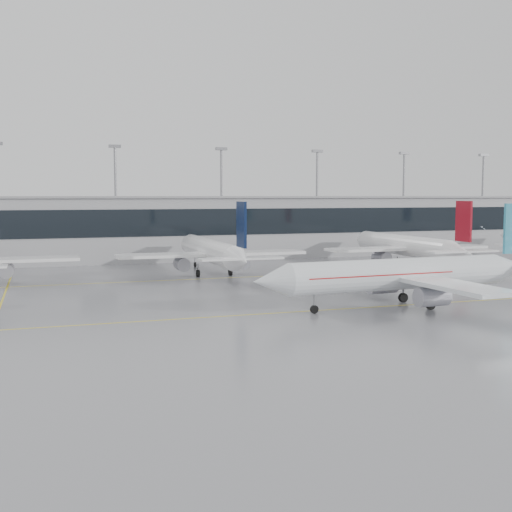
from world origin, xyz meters
name	(u,v)px	position (x,y,z in m)	size (l,w,h in m)	color
ground	(291,312)	(0.00, 0.00, 0.00)	(320.00, 320.00, 0.00)	gray
taxi_line_main	(291,312)	(0.00, 0.00, 0.01)	(120.00, 0.25, 0.01)	gold
taxi_line_north	(218,278)	(0.00, 30.00, 0.01)	(120.00, 0.25, 0.01)	gold
taxi_line_cross	(1,305)	(-30.00, 15.00, 0.01)	(0.25, 60.00, 0.01)	gold
terminal	(176,228)	(0.00, 62.00, 6.00)	(180.00, 15.00, 12.00)	#9B9C9F
terminal_glass	(184,222)	(0.00, 54.45, 7.50)	(180.00, 0.20, 5.00)	black
terminal_roof	(176,197)	(0.00, 62.00, 12.20)	(182.00, 16.00, 0.40)	gray
light_masts	(170,191)	(0.00, 68.00, 13.34)	(156.40, 1.00, 22.60)	gray
air_canada_jet	(408,274)	(13.79, -0.85, 3.67)	(36.75, 29.50, 11.57)	white
parked_jet_c	(212,252)	(0.00, 33.69, 3.71)	(29.64, 36.96, 11.72)	white
parked_jet_d	(407,246)	(35.00, 33.69, 3.71)	(29.64, 36.96, 11.72)	white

